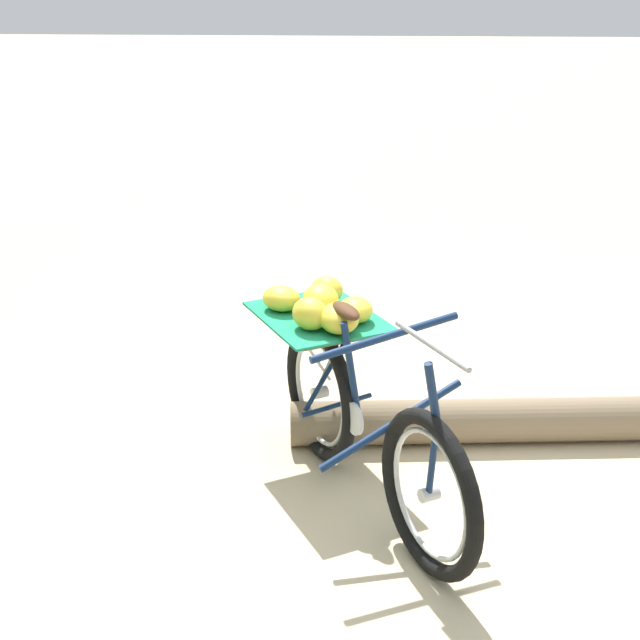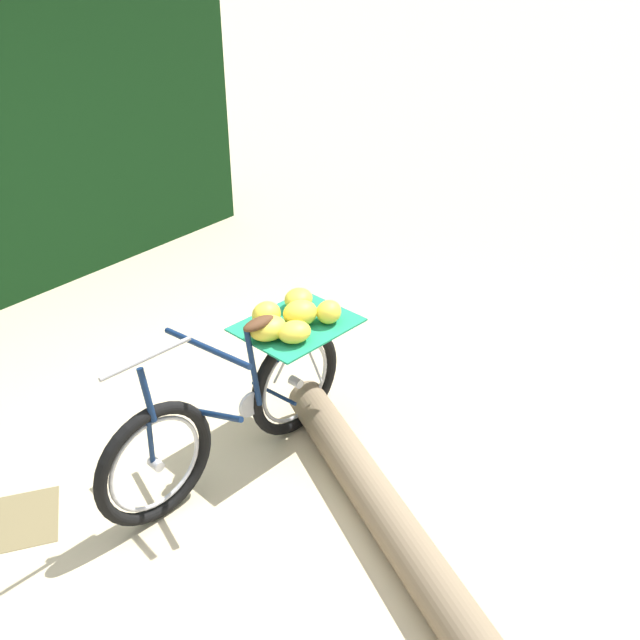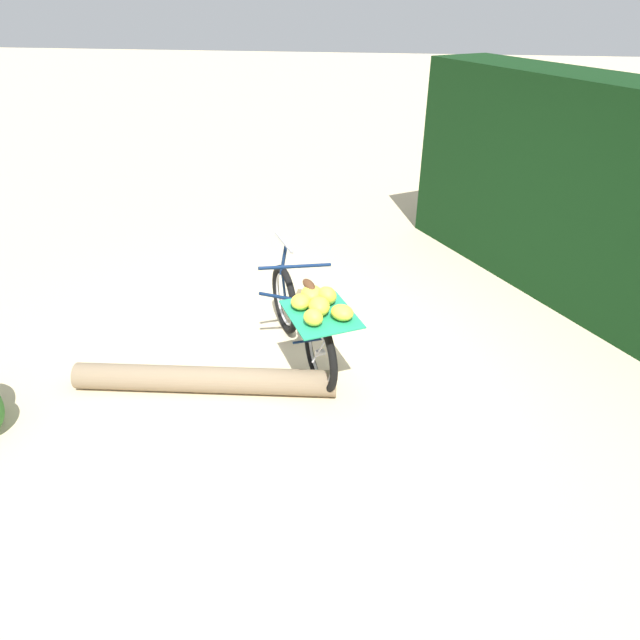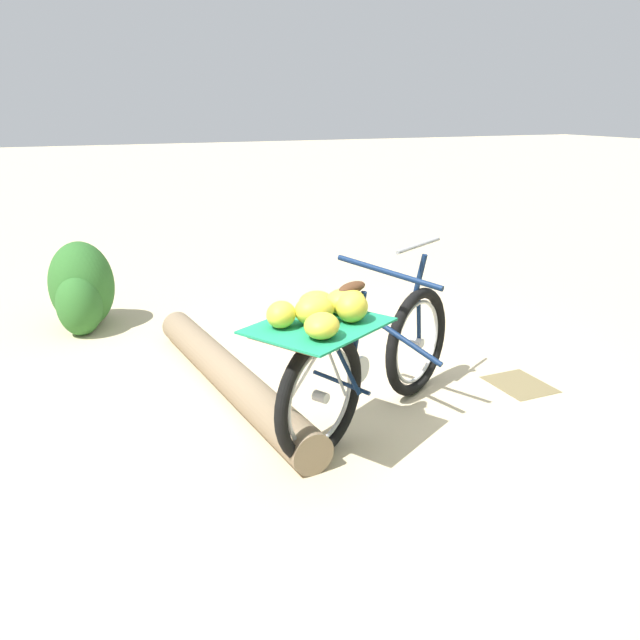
% 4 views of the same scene
% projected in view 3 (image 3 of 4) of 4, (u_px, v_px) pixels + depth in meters
% --- Properties ---
extents(ground_plane, '(60.00, 60.00, 0.00)m').
position_uv_depth(ground_plane, '(317.00, 359.00, 5.48)').
color(ground_plane, beige).
extents(foliage_hedge, '(3.73, 4.93, 2.39)m').
position_uv_depth(foliage_hedge, '(600.00, 200.00, 5.95)').
color(foliage_hedge, black).
rests_on(foliage_hedge, ground_plane).
extents(bicycle, '(1.13, 1.70, 1.03)m').
position_uv_depth(bicycle, '(306.00, 318.00, 5.15)').
color(bicycle, black).
rests_on(bicycle, ground_plane).
extents(fallen_log, '(2.38, 0.46, 0.24)m').
position_uv_depth(fallen_log, '(205.00, 379.00, 4.99)').
color(fallen_log, '#7F6B51').
rests_on(fallen_log, ground_plane).
extents(leaf_litter_patch, '(0.44, 0.36, 0.01)m').
position_uv_depth(leaf_litter_patch, '(313.00, 297.00, 6.56)').
color(leaf_litter_patch, olive).
rests_on(leaf_litter_patch, ground_plane).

